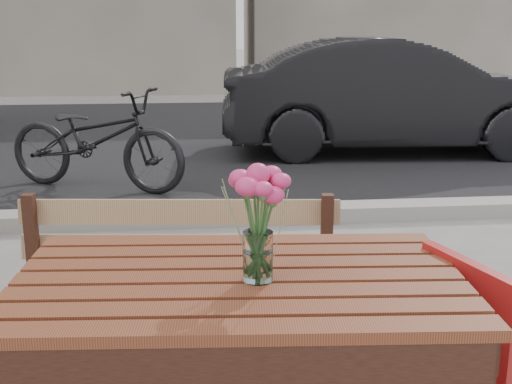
# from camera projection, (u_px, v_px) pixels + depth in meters

# --- Properties ---
(street) EXTENTS (30.00, 8.12, 0.12)m
(street) POSITION_uv_depth(u_px,v_px,m) (194.00, 164.00, 6.96)
(street) COLOR black
(street) RESTS_ON ground
(main_table) EXTENTS (1.34, 0.84, 0.80)m
(main_table) POSITION_uv_depth(u_px,v_px,m) (239.00, 317.00, 1.88)
(main_table) COLOR #5E2B18
(main_table) RESTS_ON ground
(main_bench) EXTENTS (1.39, 0.54, 0.84)m
(main_bench) POSITION_uv_depth(u_px,v_px,m) (178.00, 272.00, 2.65)
(main_bench) COLOR #9D7851
(main_bench) RESTS_ON ground
(red_chair) EXTENTS (0.51, 0.51, 0.82)m
(red_chair) POSITION_uv_depth(u_px,v_px,m) (433.00, 373.00, 1.94)
(red_chair) COLOR #B21A19
(red_chair) RESTS_ON ground
(main_vase) EXTENTS (0.18, 0.18, 0.34)m
(main_vase) POSITION_uv_depth(u_px,v_px,m) (258.00, 209.00, 1.76)
(main_vase) COLOR white
(main_vase) RESTS_ON main_table
(parked_car) EXTENTS (4.17, 1.66, 1.35)m
(parked_car) POSITION_uv_depth(u_px,v_px,m) (394.00, 96.00, 7.64)
(parked_car) COLOR black
(parked_car) RESTS_ON ground
(bicycle) EXTENTS (1.90, 1.30, 0.95)m
(bicycle) POSITION_uv_depth(u_px,v_px,m) (96.00, 139.00, 5.92)
(bicycle) COLOR black
(bicycle) RESTS_ON ground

